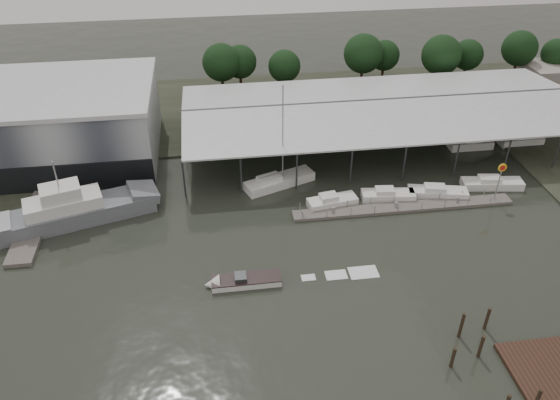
{
  "coord_description": "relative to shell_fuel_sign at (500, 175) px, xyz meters",
  "views": [
    {
      "loc": [
        -8.04,
        -43.36,
        39.11
      ],
      "look_at": [
        -0.54,
        10.4,
        2.5
      ],
      "focal_mm": 35.0,
      "sensor_mm": 36.0,
      "label": 1
    }
  ],
  "objects": [
    {
      "name": "covered_boat_shed",
      "position": [
        -10.0,
        18.01,
        2.2
      ],
      "size": [
        58.24,
        24.0,
        6.96
      ],
      "color": "silver",
      "rests_on": "ground"
    },
    {
      "name": "white_sailboat",
      "position": [
        -26.76,
        7.59,
        -3.27
      ],
      "size": [
        9.9,
        5.9,
        14.28
      ],
      "rotation": [
        0.0,
        0.0,
        0.37
      ],
      "color": "white",
      "rests_on": "ground"
    },
    {
      "name": "moored_cruiser_0",
      "position": [
        -20.75,
        1.96,
        -3.31
      ],
      "size": [
        6.52,
        3.19,
        1.7
      ],
      "rotation": [
        0.0,
        0.0,
        0.16
      ],
      "color": "white",
      "rests_on": "ground"
    },
    {
      "name": "land_strip_far",
      "position": [
        -27.0,
        32.01,
        -3.83
      ],
      "size": [
        140.0,
        30.0,
        0.3
      ],
      "color": "#3B3F2F",
      "rests_on": "ground"
    },
    {
      "name": "horizon_tree_line",
      "position": [
        -3.49,
        37.56,
        2.27
      ],
      "size": [
        67.5,
        11.33,
        10.37
      ],
      "color": "black",
      "rests_on": "ground"
    },
    {
      "name": "ground",
      "position": [
        -27.0,
        -9.99,
        -3.93
      ],
      "size": [
        200.0,
        200.0,
        0.0
      ],
      "primitive_type": "plane",
      "color": "#272C23",
      "rests_on": "ground"
    },
    {
      "name": "moored_cruiser_2",
      "position": [
        -6.8,
        2.13,
        -3.31
      ],
      "size": [
        7.81,
        3.74,
        1.7
      ],
      "rotation": [
        0.0,
        0.0,
        -0.21
      ],
      "color": "white",
      "rests_on": "ground"
    },
    {
      "name": "grey_trawler",
      "position": [
        -51.86,
        3.11,
        -2.35
      ],
      "size": [
        19.64,
        9.55,
        8.84
      ],
      "rotation": [
        0.0,
        0.0,
        0.29
      ],
      "color": "slate",
      "rests_on": "ground"
    },
    {
      "name": "floating_dock",
      "position": [
        -12.0,
        0.01,
        -3.72
      ],
      "size": [
        28.0,
        2.0,
        1.4
      ],
      "color": "#645E58",
      "rests_on": "ground"
    },
    {
      "name": "storage_warehouse",
      "position": [
        -55.0,
        19.95,
        1.36
      ],
      "size": [
        24.5,
        20.5,
        10.5
      ],
      "color": "#9CA2A6",
      "rests_on": "ground"
    },
    {
      "name": "mooring_pilings",
      "position": [
        -12.9,
        -24.56,
        -2.89
      ],
      "size": [
        5.23,
        9.59,
        3.55
      ],
      "color": "#36261B",
      "rests_on": "ground"
    },
    {
      "name": "speedboat_underway",
      "position": [
        -33.34,
        -10.94,
        -3.53
      ],
      "size": [
        18.88,
        2.5,
        2.0
      ],
      "rotation": [
        0.0,
        0.0,
        3.14
      ],
      "color": "white",
      "rests_on": "ground"
    },
    {
      "name": "moored_cruiser_1",
      "position": [
        -13.36,
        2.37,
        -3.31
      ],
      "size": [
        6.95,
        2.96,
        1.7
      ],
      "rotation": [
        0.0,
        0.0,
        -0.12
      ],
      "color": "white",
      "rests_on": "ground"
    },
    {
      "name": "trawler_dock",
      "position": [
        -57.0,
        4.01,
        -3.68
      ],
      "size": [
        3.0,
        18.0,
        0.5
      ],
      "color": "#645E58",
      "rests_on": "ground"
    },
    {
      "name": "shell_fuel_sign",
      "position": [
        0.0,
        0.0,
        0.0
      ],
      "size": [
        1.1,
        0.18,
        5.55
      ],
      "color": "gray",
      "rests_on": "ground"
    },
    {
      "name": "moored_cruiser_3",
      "position": [
        1.14,
        3.22,
        -3.31
      ],
      "size": [
        8.18,
        3.22,
        1.7
      ],
      "rotation": [
        0.0,
        0.0,
        -0.13
      ],
      "color": "white",
      "rests_on": "ground"
    }
  ]
}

